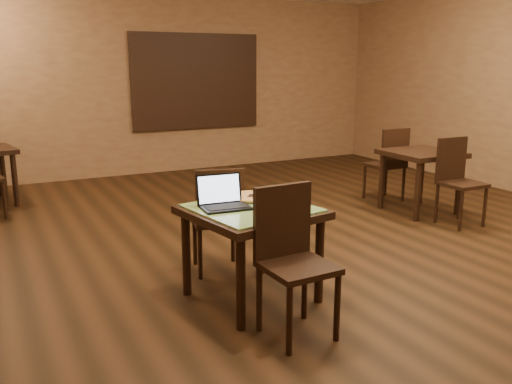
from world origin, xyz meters
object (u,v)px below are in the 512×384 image
chair_main_near (291,252)px  chair_main_far (218,214)px  tiled_table (252,220)px  other_table_a_chair_near (457,176)px  laptop (222,199)px  other_table_a_chair_far (389,160)px  other_table_a (421,161)px  pizza_pan (251,198)px

chair_main_near → chair_main_far: 1.23m
tiled_table → other_table_a_chair_near: 3.21m
tiled_table → laptop: (-0.20, 0.11, 0.17)m
chair_main_far → other_table_a_chair_far: size_ratio=0.97×
laptop → other_table_a: (3.31, 1.28, -0.18)m
tiled_table → chair_main_far: 0.63m
other_table_a_chair_near → other_table_a: bearing=91.5°
pizza_pan → other_table_a_chair_near: size_ratio=0.34×
other_table_a → other_table_a_chair_far: (-0.00, 0.59, -0.08)m
other_table_a_chair_near → chair_main_near: bearing=-154.3°
laptop → other_table_a: laptop is taller
tiled_table → chair_main_near: chair_main_near is taller
tiled_table → other_table_a_chair_near: bearing=4.6°
tiled_table → chair_main_near: (-0.00, -0.61, -0.07)m
other_table_a_chair_far → tiled_table: bearing=33.9°
other_table_a → pizza_pan: bearing=-157.6°
other_table_a → other_table_a_chair_far: 0.60m
other_table_a_chair_near → other_table_a_chair_far: (-0.00, 1.18, 0.00)m
laptop → chair_main_far: bearing=75.6°
other_table_a_chair_far → pizza_pan: bearing=31.6°
other_table_a_chair_near → pizza_pan: bearing=-168.1°
tiled_table → laptop: bearing=141.6°
pizza_pan → other_table_a: size_ratio=0.40×
pizza_pan → other_table_a_chair_far: other_table_a_chair_far is taller
pizza_pan → laptop: bearing=-157.7°
tiled_table → other_table_a_chair_far: 3.69m
chair_main_near → other_table_a: bearing=30.3°
tiled_table → pizza_pan: pizza_pan is taller
chair_main_near → pizza_pan: (0.12, 0.85, 0.18)m
chair_main_near → other_table_a_chair_near: bearing=21.9°
chair_main_near → laptop: bearing=102.8°
pizza_pan → other_table_a: (2.99, 1.15, -0.12)m
other_table_a_chair_near → other_table_a_chair_far: bearing=91.5°
tiled_table → pizza_pan: (0.12, 0.24, 0.11)m
chair_main_near → chair_main_far: (-0.02, 1.23, -0.04)m
other_table_a_chair_far → laptop: bearing=30.9°
chair_main_far → laptop: laptop is taller
chair_main_near → other_table_a_chair_near: size_ratio=1.03×
tiled_table → laptop: size_ratio=2.74×
chair_main_far → pizza_pan: (0.14, -0.38, 0.21)m
chair_main_far → other_table_a_chair_near: (3.13, 0.19, 0.02)m
pizza_pan → other_table_a_chair_near: other_table_a_chair_near is taller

